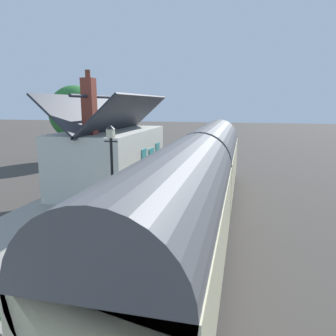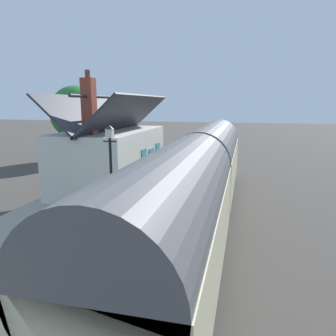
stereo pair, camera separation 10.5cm
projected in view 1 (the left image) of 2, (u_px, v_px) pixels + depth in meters
ground_plane at (188, 211)px, 16.54m from camera, size 160.00×160.00×0.00m
platform at (114, 198)px, 17.37m from camera, size 32.00×6.12×0.82m
platform_edge_coping at (166, 194)px, 16.64m from camera, size 32.00×0.36×0.02m
rail_near at (219, 212)px, 16.16m from camera, size 52.00×0.08×0.14m
rail_far at (191, 210)px, 16.48m from camera, size 52.00×0.08×0.14m
train at (201, 179)px, 13.92m from camera, size 20.78×2.73×4.32m
station_building at (112, 156)px, 17.97m from camera, size 8.36×4.20×6.17m
bench_by_lamp at (166, 158)px, 24.72m from camera, size 1.42×0.50×0.88m
bench_near_building at (35, 250)px, 9.25m from camera, size 1.41×0.48×0.88m
bench_mid_platform at (176, 153)px, 27.08m from camera, size 1.40×0.45×0.88m
planter_bench_right at (82, 213)px, 12.99m from camera, size 0.83×0.32×0.55m
planter_under_sign at (113, 229)px, 11.01m from camera, size 0.47×0.47×0.77m
planter_edge_far at (183, 165)px, 23.11m from camera, size 0.95×0.32×0.60m
lamp_post_platform at (112, 159)px, 11.40m from camera, size 0.32×0.50×3.91m
station_sign_board at (177, 153)px, 22.86m from camera, size 0.96×0.06×1.57m
tree_distant at (75, 113)px, 31.02m from camera, size 4.63×5.07×7.19m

